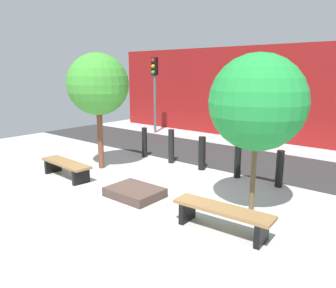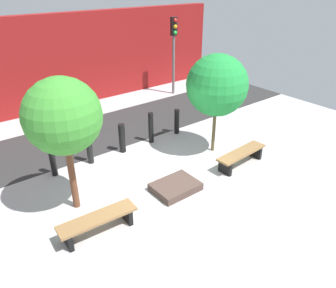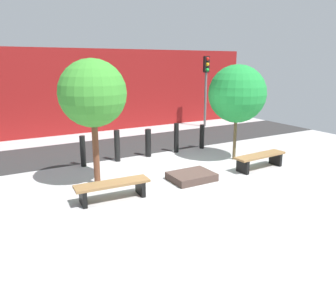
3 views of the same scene
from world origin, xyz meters
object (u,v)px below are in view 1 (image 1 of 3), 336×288
object	(u,v)px
tree_behind_right_bench	(257,103)
bollard_far_left	(145,142)
bollard_left	(171,146)
bench_right	(222,214)
bollard_right	(238,158)
bollard_center	(202,153)
tree_behind_left_bench	(98,85)
planter_bed	(135,192)
bollard_far_right	(280,169)
traffic_light_west	(155,81)
bench_left	(66,166)

from	to	relation	value
tree_behind_right_bench	bollard_far_left	bearing A→B (deg)	159.55
bollard_far_left	bollard_left	distance (m)	1.13
bollard_far_left	bollard_left	xyz separation A→B (m)	(1.13, 0.00, 0.03)
bench_right	bollard_right	world-z (taller)	bollard_right
bollard_left	bollard_center	size ratio (longest dim) A/B	1.09
tree_behind_left_bench	bollard_center	distance (m)	3.52
bollard_right	bollard_center	bearing A→B (deg)	180.00
bollard_far_left	planter_bed	bearing A→B (deg)	-50.17
bollard_left	bollard_far_right	bearing A→B (deg)	0.00
bench_right	traffic_light_west	xyz separation A→B (m)	(-7.34, 6.46, 2.02)
bollard_far_right	tree_behind_left_bench	bearing A→B (deg)	-159.55
bench_right	bollard_far_left	xyz separation A→B (m)	(-4.64, 2.92, 0.16)
tree_behind_left_bench	bollard_left	xyz separation A→B (m)	(1.24, 1.73, -1.89)
planter_bed	bollard_far_right	distance (m)	3.56
bench_left	tree_behind_left_bench	bearing A→B (deg)	93.24
bollard_far_left	traffic_light_west	distance (m)	4.82
bollard_far_left	tree_behind_right_bench	bearing A→B (deg)	-20.45
bollard_center	bollard_right	bearing A→B (deg)	0.00
bench_right	bollard_right	distance (m)	3.18
bollard_center	bollard_right	xyz separation A→B (m)	(1.13, 0.00, 0.05)
tree_behind_left_bench	bollard_far_right	bearing A→B (deg)	20.45
planter_bed	bollard_left	bearing A→B (deg)	112.64
planter_bed	tree_behind_right_bench	world-z (taller)	tree_behind_right_bench
planter_bed	tree_behind_left_bench	bearing A→B (deg)	157.39
planter_bed	traffic_light_west	xyz separation A→B (m)	(-4.96, 6.26, 2.25)
planter_bed	tree_behind_left_bench	size ratio (longest dim) A/B	0.36
bollard_far_right	bollard_far_left	bearing A→B (deg)	180.00
planter_bed	bollard_left	xyz separation A→B (m)	(-1.13, 2.72, 0.42)
tree_behind_right_bench	bollard_far_right	bearing A→B (deg)	93.48
bench_right	tree_behind_right_bench	distance (m)	2.21
bollard_far_left	bench_right	bearing A→B (deg)	-32.17
bollard_far_left	bollard_right	distance (m)	3.40
bollard_center	bollard_far_right	xyz separation A→B (m)	(2.27, 0.00, -0.03)
bollard_left	traffic_light_west	bearing A→B (deg)	137.26
bench_left	bollard_center	size ratio (longest dim) A/B	1.85
bollard_far_left	bollard_right	xyz separation A→B (m)	(3.40, 0.00, 0.04)
traffic_light_west	bollard_right	bearing A→B (deg)	-30.13
bollard_right	bollard_far_left	bearing A→B (deg)	180.00
bollard_center	tree_behind_right_bench	bearing A→B (deg)	-36.11
bollard_far_left	traffic_light_west	xyz separation A→B (m)	(-2.70, 3.54, 1.86)
bollard_left	traffic_light_west	xyz separation A→B (m)	(-3.83, 3.54, 1.83)
bench_left	bollard_left	bearing A→B (deg)	70.24
tree_behind_left_bench	bollard_left	size ratio (longest dim) A/B	3.14
bench_right	bollard_center	size ratio (longest dim) A/B	1.90
planter_bed	bollard_right	bearing A→B (deg)	67.36
bench_left	bollard_left	distance (m)	3.18
bollard_far_left	bollard_center	bearing A→B (deg)	0.00
bench_left	planter_bed	world-z (taller)	bench_left
bollard_far_left	bollard_center	size ratio (longest dim) A/B	1.02
tree_behind_left_bench	bench_left	bearing A→B (deg)	-90.00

